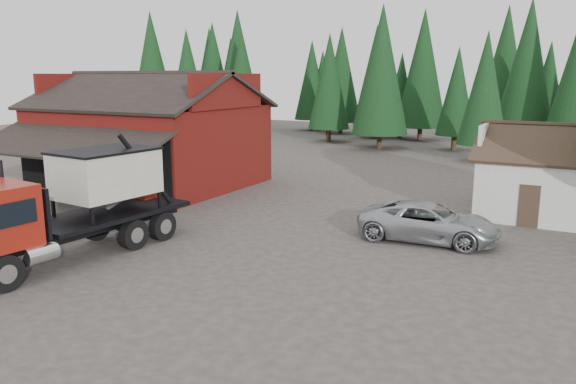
% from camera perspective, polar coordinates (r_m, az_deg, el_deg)
% --- Properties ---
extents(ground, '(120.00, 120.00, 0.00)m').
position_cam_1_polar(ground, '(23.06, -9.54, -5.79)').
color(ground, '#3F3731').
rests_on(ground, ground).
extents(red_barn, '(12.80, 13.63, 7.18)m').
position_cam_1_polar(red_barn, '(36.91, -13.87, 4.90)').
color(red_barn, '#601010').
rests_on(red_barn, ground).
extents(farmhouse, '(8.60, 6.42, 4.65)m').
position_cam_1_polar(farmhouse, '(30.75, 26.66, 0.73)').
color(farmhouse, silver).
rests_on(farmhouse, ground).
extents(conifer_backdrop, '(76.00, 16.00, 16.00)m').
position_cam_1_polar(conifer_backdrop, '(61.23, 15.24, 4.90)').
color(conifer_backdrop, black).
rests_on(conifer_backdrop, ground).
extents(near_pine_a, '(4.40, 4.40, 11.40)m').
position_cam_1_polar(near_pine_a, '(57.61, -10.15, 11.10)').
color(near_pine_a, '#382619').
rests_on(near_pine_a, ground).
extents(near_pine_b, '(3.96, 3.96, 10.40)m').
position_cam_1_polar(near_pine_b, '(47.92, 19.38, 9.93)').
color(near_pine_b, '#382619').
rests_on(near_pine_b, ground).
extents(near_pine_d, '(5.28, 5.28, 13.40)m').
position_cam_1_polar(near_pine_d, '(54.24, 9.48, 12.15)').
color(near_pine_d, '#382619').
rests_on(near_pine_d, ground).
extents(feed_truck, '(3.67, 10.48, 4.64)m').
position_cam_1_polar(feed_truck, '(22.79, -21.30, -1.01)').
color(feed_truck, black).
rests_on(feed_truck, ground).
extents(silver_car, '(5.97, 3.04, 1.61)m').
position_cam_1_polar(silver_car, '(24.47, 14.11, -2.99)').
color(silver_car, '#ADAFB5').
rests_on(silver_car, ground).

